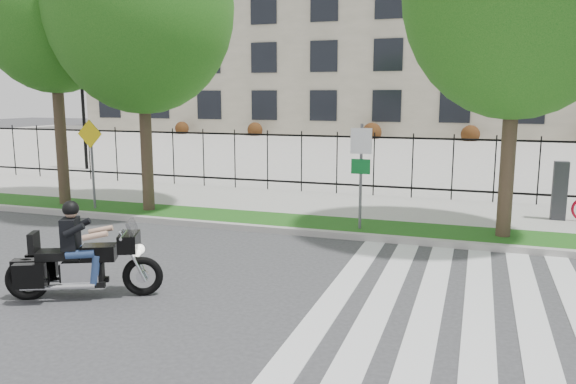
% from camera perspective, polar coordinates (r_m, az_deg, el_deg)
% --- Properties ---
extents(ground, '(120.00, 120.00, 0.00)m').
position_cam_1_polar(ground, '(9.97, -8.10, -9.63)').
color(ground, '#353537').
rests_on(ground, ground).
extents(curb, '(60.00, 0.20, 0.15)m').
position_cam_1_polar(curb, '(13.57, -0.27, -3.95)').
color(curb, '#A8A59E').
rests_on(curb, ground).
extents(grass_verge, '(60.00, 1.50, 0.15)m').
position_cam_1_polar(grass_verge, '(14.36, 0.84, -3.18)').
color(grass_verge, '#174812').
rests_on(grass_verge, ground).
extents(sidewalk, '(60.00, 3.50, 0.15)m').
position_cam_1_polar(sidewalk, '(16.70, 3.49, -1.35)').
color(sidewalk, '#99978F').
rests_on(sidewalk, ground).
extents(plaza, '(80.00, 34.00, 0.10)m').
position_cam_1_polar(plaza, '(33.79, 11.42, 4.08)').
color(plaza, '#99978F').
rests_on(plaza, ground).
extents(crosswalk_stripes, '(5.70, 8.00, 0.01)m').
position_cam_1_polar(crosswalk_stripes, '(9.00, 21.23, -12.36)').
color(crosswalk_stripes, silver).
rests_on(crosswalk_stripes, ground).
extents(iron_fence, '(30.00, 0.06, 2.00)m').
position_cam_1_polar(iron_fence, '(18.21, 4.99, 2.98)').
color(iron_fence, black).
rests_on(iron_fence, sidewalk).
extents(office_building, '(60.00, 21.90, 20.15)m').
position_cam_1_polar(office_building, '(53.86, 14.70, 16.59)').
color(office_building, gray).
rests_on(office_building, ground).
extents(lamp_post_left, '(1.06, 0.70, 4.25)m').
position_cam_1_polar(lamp_post_left, '(26.09, -20.15, 9.00)').
color(lamp_post_left, black).
rests_on(lamp_post_left, ground).
extents(street_tree_0, '(4.11, 4.11, 7.92)m').
position_cam_1_polar(street_tree_0, '(17.75, -22.85, 16.80)').
color(street_tree_0, '#38271E').
rests_on(street_tree_0, grass_verge).
extents(street_tree_1, '(4.96, 4.96, 8.35)m').
position_cam_1_polar(street_tree_1, '(16.04, -14.77, 17.86)').
color(street_tree_1, '#38271E').
rests_on(street_tree_1, grass_verge).
extents(sign_pole_regulatory, '(0.50, 0.09, 2.50)m').
position_cam_1_polar(sign_pole_regulatory, '(13.29, 7.42, 2.98)').
color(sign_pole_regulatory, '#59595B').
rests_on(sign_pole_regulatory, grass_verge).
extents(sign_pole_warning, '(0.78, 0.09, 2.49)m').
position_cam_1_polar(sign_pole_warning, '(16.54, -19.35, 3.84)').
color(sign_pole_warning, '#59595B').
rests_on(sign_pole_warning, grass_verge).
extents(motorcycle_rider, '(2.37, 1.36, 1.96)m').
position_cam_1_polar(motorcycle_rider, '(9.84, -20.11, -6.42)').
color(motorcycle_rider, black).
rests_on(motorcycle_rider, ground).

